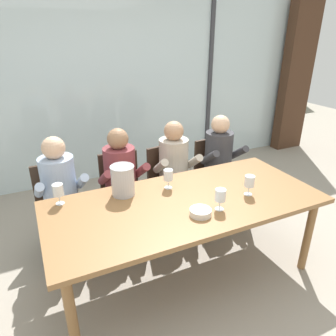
{
  "coord_description": "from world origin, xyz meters",
  "views": [
    {
      "loc": [
        -1.08,
        -1.95,
        2.05
      ],
      "look_at": [
        0.0,
        0.35,
        0.92
      ],
      "focal_mm": 33.1,
      "sensor_mm": 36.0,
      "label": 1
    }
  ],
  "objects_px": {
    "person_charcoal_jacket": "(222,160)",
    "wine_glass_by_right_taster": "(249,182)",
    "tasting_bowl": "(200,212)",
    "chair_near_curtain": "(59,201)",
    "person_beige_jumper": "(176,169)",
    "person_maroon_top": "(123,179)",
    "wine_glass_by_left_taster": "(58,190)",
    "wine_glass_near_bucket": "(220,195)",
    "chair_center": "(168,178)",
    "person_pale_blue_shirt": "(61,191)",
    "ice_bucket_primary": "(123,180)",
    "chair_right_of_center": "(214,170)",
    "dining_table": "(186,208)",
    "chair_left_of_center": "(122,187)",
    "wine_glass_center_pour": "(168,176)"
  },
  "relations": [
    {
      "from": "chair_center",
      "to": "ice_bucket_primary",
      "type": "relative_size",
      "value": 3.32
    },
    {
      "from": "chair_left_of_center",
      "to": "chair_right_of_center",
      "type": "height_order",
      "value": "same"
    },
    {
      "from": "chair_near_curtain",
      "to": "wine_glass_by_left_taster",
      "type": "relative_size",
      "value": 5.01
    },
    {
      "from": "chair_right_of_center",
      "to": "ice_bucket_primary",
      "type": "bearing_deg",
      "value": -158.92
    },
    {
      "from": "chair_right_of_center",
      "to": "wine_glass_by_left_taster",
      "type": "distance_m",
      "value": 1.94
    },
    {
      "from": "person_pale_blue_shirt",
      "to": "wine_glass_near_bucket",
      "type": "xyz_separation_m",
      "value": [
        1.07,
        -1.02,
        0.21
      ]
    },
    {
      "from": "ice_bucket_primary",
      "to": "wine_glass_by_right_taster",
      "type": "bearing_deg",
      "value": -25.5
    },
    {
      "from": "dining_table",
      "to": "wine_glass_center_pour",
      "type": "height_order",
      "value": "wine_glass_center_pour"
    },
    {
      "from": "chair_left_of_center",
      "to": "wine_glass_near_bucket",
      "type": "relative_size",
      "value": 5.01
    },
    {
      "from": "dining_table",
      "to": "wine_glass_by_right_taster",
      "type": "height_order",
      "value": "wine_glass_by_right_taster"
    },
    {
      "from": "chair_right_of_center",
      "to": "ice_bucket_primary",
      "type": "relative_size",
      "value": 3.32
    },
    {
      "from": "dining_table",
      "to": "ice_bucket_primary",
      "type": "xyz_separation_m",
      "value": [
        -0.43,
        0.32,
        0.21
      ]
    },
    {
      "from": "wine_glass_near_bucket",
      "to": "wine_glass_center_pour",
      "type": "distance_m",
      "value": 0.54
    },
    {
      "from": "chair_right_of_center",
      "to": "person_charcoal_jacket",
      "type": "relative_size",
      "value": 0.73
    },
    {
      "from": "person_pale_blue_shirt",
      "to": "person_charcoal_jacket",
      "type": "distance_m",
      "value": 1.79
    },
    {
      "from": "wine_glass_by_left_taster",
      "to": "wine_glass_by_right_taster",
      "type": "distance_m",
      "value": 1.57
    },
    {
      "from": "wine_glass_near_bucket",
      "to": "wine_glass_by_right_taster",
      "type": "distance_m",
      "value": 0.37
    },
    {
      "from": "person_pale_blue_shirt",
      "to": "person_charcoal_jacket",
      "type": "height_order",
      "value": "same"
    },
    {
      "from": "person_pale_blue_shirt",
      "to": "dining_table",
      "type": "bearing_deg",
      "value": -44.46
    },
    {
      "from": "person_pale_blue_shirt",
      "to": "ice_bucket_primary",
      "type": "relative_size",
      "value": 4.54
    },
    {
      "from": "person_maroon_top",
      "to": "tasting_bowl",
      "type": "bearing_deg",
      "value": -75.45
    },
    {
      "from": "wine_glass_by_left_taster",
      "to": "wine_glass_near_bucket",
      "type": "bearing_deg",
      "value": -29.08
    },
    {
      "from": "chair_near_curtain",
      "to": "person_beige_jumper",
      "type": "height_order",
      "value": "person_beige_jumper"
    },
    {
      "from": "person_pale_blue_shirt",
      "to": "wine_glass_by_left_taster",
      "type": "bearing_deg",
      "value": -100.71
    },
    {
      "from": "dining_table",
      "to": "person_charcoal_jacket",
      "type": "relative_size",
      "value": 1.91
    },
    {
      "from": "chair_left_of_center",
      "to": "chair_center",
      "type": "xyz_separation_m",
      "value": [
        0.55,
        -0.01,
        0.0
      ]
    },
    {
      "from": "chair_right_of_center",
      "to": "person_beige_jumper",
      "type": "distance_m",
      "value": 0.62
    },
    {
      "from": "tasting_bowl",
      "to": "wine_glass_by_right_taster",
      "type": "distance_m",
      "value": 0.55
    },
    {
      "from": "chair_right_of_center",
      "to": "ice_bucket_primary",
      "type": "distance_m",
      "value": 1.5
    },
    {
      "from": "dining_table",
      "to": "person_maroon_top",
      "type": "distance_m",
      "value": 0.84
    },
    {
      "from": "person_charcoal_jacket",
      "to": "wine_glass_by_left_taster",
      "type": "xyz_separation_m",
      "value": [
        -1.84,
        -0.4,
        0.21
      ]
    },
    {
      "from": "dining_table",
      "to": "person_beige_jumper",
      "type": "bearing_deg",
      "value": 69.03
    },
    {
      "from": "chair_center",
      "to": "person_beige_jumper",
      "type": "distance_m",
      "value": 0.23
    },
    {
      "from": "chair_near_curtain",
      "to": "wine_glass_by_right_taster",
      "type": "height_order",
      "value": "wine_glass_by_right_taster"
    },
    {
      "from": "person_pale_blue_shirt",
      "to": "person_charcoal_jacket",
      "type": "xyz_separation_m",
      "value": [
        1.79,
        -0.0,
        0.0
      ]
    },
    {
      "from": "person_charcoal_jacket",
      "to": "chair_right_of_center",
      "type": "bearing_deg",
      "value": 97.25
    },
    {
      "from": "chair_left_of_center",
      "to": "person_pale_blue_shirt",
      "type": "relative_size",
      "value": 0.73
    },
    {
      "from": "person_maroon_top",
      "to": "wine_glass_by_left_taster",
      "type": "bearing_deg",
      "value": -149.93
    },
    {
      "from": "dining_table",
      "to": "chair_left_of_center",
      "type": "bearing_deg",
      "value": 106.05
    },
    {
      "from": "wine_glass_near_bucket",
      "to": "chair_center",
      "type": "bearing_deg",
      "value": 84.61
    },
    {
      "from": "chair_center",
      "to": "person_charcoal_jacket",
      "type": "bearing_deg",
      "value": -22.13
    },
    {
      "from": "chair_center",
      "to": "person_maroon_top",
      "type": "distance_m",
      "value": 0.62
    },
    {
      "from": "person_maroon_top",
      "to": "ice_bucket_primary",
      "type": "bearing_deg",
      "value": -107.45
    },
    {
      "from": "person_charcoal_jacket",
      "to": "wine_glass_by_right_taster",
      "type": "xyz_separation_m",
      "value": [
        -0.36,
        -0.92,
        0.21
      ]
    },
    {
      "from": "wine_glass_by_left_taster",
      "to": "wine_glass_near_bucket",
      "type": "height_order",
      "value": "same"
    },
    {
      "from": "person_maroon_top",
      "to": "wine_glass_center_pour",
      "type": "relative_size",
      "value": 6.85
    },
    {
      "from": "chair_left_of_center",
      "to": "person_pale_blue_shirt",
      "type": "xyz_separation_m",
      "value": [
        -0.63,
        -0.16,
        0.17
      ]
    },
    {
      "from": "person_maroon_top",
      "to": "person_charcoal_jacket",
      "type": "height_order",
      "value": "same"
    },
    {
      "from": "person_maroon_top",
      "to": "wine_glass_by_right_taster",
      "type": "height_order",
      "value": "person_maroon_top"
    },
    {
      "from": "chair_near_curtain",
      "to": "person_maroon_top",
      "type": "relative_size",
      "value": 0.73
    }
  ]
}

